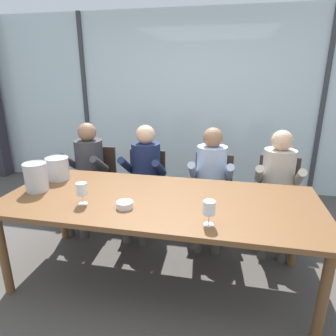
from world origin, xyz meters
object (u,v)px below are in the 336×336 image
at_px(tasting_bowl, 125,205).
at_px(dining_table, 159,206).
at_px(person_pale_blue_shirt, 211,177).
at_px(ice_bucket_primary, 58,168).
at_px(chair_left_of_center, 146,183).
at_px(person_beige_jumper, 278,182).
at_px(ice_bucket_secondary, 36,177).
at_px(person_charcoal_jacket, 87,169).
at_px(chair_near_curtain, 97,178).
at_px(wine_glass_by_left_taster, 209,209).
at_px(chair_right_of_center, 277,192).
at_px(person_navy_polo, 144,173).
at_px(wine_glass_near_bucket, 82,190).
at_px(chair_center, 211,188).

bearing_deg(tasting_bowl, dining_table, 45.88).
xyz_separation_m(person_pale_blue_shirt, ice_bucket_primary, (-1.42, -0.56, 0.19)).
height_order(chair_left_of_center, person_beige_jumper, person_beige_jumper).
distance_m(person_beige_jumper, ice_bucket_secondary, 2.29).
bearing_deg(person_charcoal_jacket, dining_table, -34.87).
relative_size(dining_table, chair_near_curtain, 2.89).
bearing_deg(chair_near_curtain, ice_bucket_secondary, -98.26).
relative_size(dining_table, wine_glass_by_left_taster, 14.79).
height_order(dining_table, ice_bucket_primary, ice_bucket_primary).
distance_m(ice_bucket_primary, tasting_bowl, 0.96).
bearing_deg(person_beige_jumper, ice_bucket_primary, -160.09).
xyz_separation_m(chair_near_curtain, tasting_bowl, (0.80, -1.20, 0.27)).
bearing_deg(chair_right_of_center, person_charcoal_jacket, -167.59).
distance_m(person_pale_blue_shirt, ice_bucket_secondary, 1.69).
relative_size(person_navy_polo, wine_glass_near_bucket, 6.95).
xyz_separation_m(person_charcoal_jacket, tasting_bowl, (0.84, -1.03, 0.10)).
distance_m(person_navy_polo, person_beige_jumper, 1.41).
xyz_separation_m(ice_bucket_secondary, wine_glass_near_bucket, (0.52, -0.17, -0.01)).
distance_m(ice_bucket_primary, wine_glass_near_bucket, 0.68).
height_order(chair_near_curtain, tasting_bowl, chair_near_curtain).
relative_size(chair_left_of_center, tasting_bowl, 6.93).
xyz_separation_m(dining_table, tasting_bowl, (-0.22, -0.22, 0.09)).
bearing_deg(person_pale_blue_shirt, chair_near_curtain, 171.85).
distance_m(dining_table, chair_near_curtain, 1.42).
bearing_deg(chair_right_of_center, wine_glass_by_left_taster, -107.81).
bearing_deg(wine_glass_by_left_taster, ice_bucket_primary, 157.97).
height_order(chair_near_curtain, chair_right_of_center, same).
bearing_deg(chair_left_of_center, ice_bucket_primary, -135.50).
distance_m(person_charcoal_jacket, wine_glass_by_left_taster, 1.89).
bearing_deg(chair_near_curtain, dining_table, -48.58).
distance_m(person_beige_jumper, ice_bucket_primary, 2.18).
height_order(chair_near_curtain, person_charcoal_jacket, person_charcoal_jacket).
bearing_deg(wine_glass_near_bucket, person_charcoal_jacket, 115.56).
bearing_deg(person_pale_blue_shirt, wine_glass_by_left_taster, -88.16).
height_order(dining_table, person_charcoal_jacket, person_charcoal_jacket).
relative_size(person_charcoal_jacket, person_beige_jumper, 1.00).
height_order(chair_right_of_center, ice_bucket_secondary, ice_bucket_secondary).
distance_m(chair_right_of_center, person_beige_jumper, 0.24).
distance_m(chair_near_curtain, tasting_bowl, 1.46).
bearing_deg(dining_table, person_pale_blue_shirt, 65.62).
height_order(person_navy_polo, person_beige_jumper, same).
distance_m(chair_center, person_navy_polo, 0.77).
relative_size(dining_table, chair_center, 2.89).
bearing_deg(ice_bucket_primary, person_navy_polo, 39.25).
xyz_separation_m(person_navy_polo, ice_bucket_secondary, (-0.71, -0.86, 0.20)).
height_order(person_beige_jumper, wine_glass_near_bucket, person_beige_jumper).
height_order(chair_center, wine_glass_by_left_taster, wine_glass_by_left_taster).
xyz_separation_m(chair_near_curtain, chair_right_of_center, (2.08, -0.00, 0.00)).
xyz_separation_m(chair_left_of_center, ice_bucket_primary, (-0.67, -0.69, 0.36)).
bearing_deg(ice_bucket_primary, person_pale_blue_shirt, 21.55).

